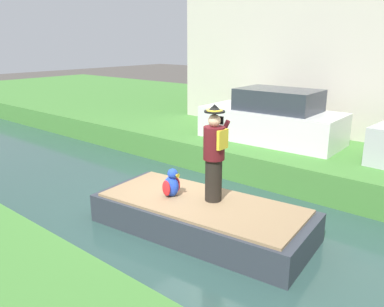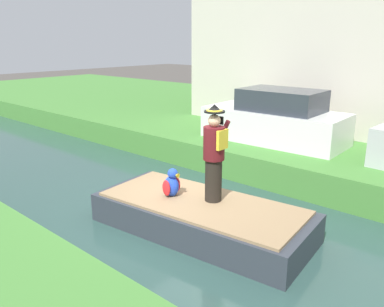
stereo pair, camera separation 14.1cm
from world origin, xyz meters
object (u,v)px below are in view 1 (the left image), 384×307
Objects in this scene: boat at (201,216)px; parked_car_white at (272,119)px; person_pirate at (214,154)px; parrot_plush at (172,184)px.

parked_car_white reaches higher than boat.
parked_car_white is (4.52, 1.05, 1.08)m from boat.
person_pirate reaches higher than parrot_plush.
parked_car_white is at bearing 5.15° from parrot_plush.
boat is 2.36× the size of person_pirate.
person_pirate is 0.46× the size of parked_car_white.
person_pirate reaches higher than boat.
parrot_plush is (-0.17, 0.62, 0.55)m from boat.
parrot_plush is at bearing -174.85° from parked_car_white.
parrot_plush is 0.14× the size of parked_car_white.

